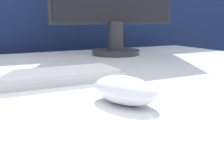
# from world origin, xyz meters

# --- Properties ---
(partition_panel) EXTENTS (5.00, 0.03, 1.21)m
(partition_panel) POSITION_xyz_m (0.00, 0.70, 0.61)
(partition_panel) COLOR navy
(partition_panel) RESTS_ON ground_plane
(computer_mouse_near) EXTENTS (0.10, 0.14, 0.05)m
(computer_mouse_near) POSITION_xyz_m (-0.00, -0.22, 0.75)
(computer_mouse_near) COLOR white
(computer_mouse_near) RESTS_ON desk
(keyboard) EXTENTS (0.40, 0.12, 0.02)m
(keyboard) POSITION_xyz_m (-0.11, -0.01, 0.73)
(keyboard) COLOR silver
(keyboard) RESTS_ON desk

